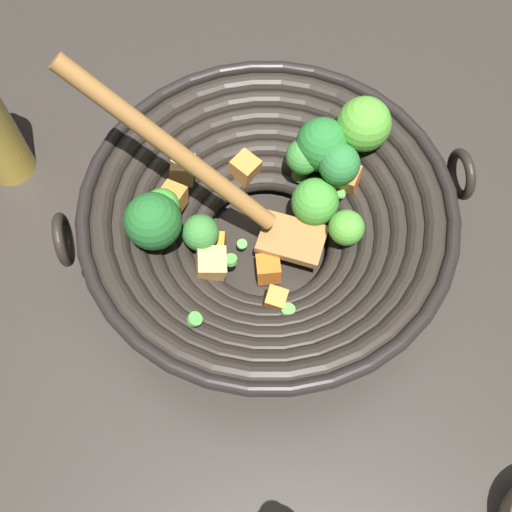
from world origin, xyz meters
TOP-DOWN VIEW (x-y plane):
  - ground_plane at (0.00, 0.00)m, footprint 4.00×4.00m
  - wok at (-0.00, 0.00)m, footprint 0.39×0.42m

SIDE VIEW (x-z plane):
  - ground_plane at x=0.00m, z-range 0.00..0.00m
  - wok at x=0.00m, z-range -0.06..0.19m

